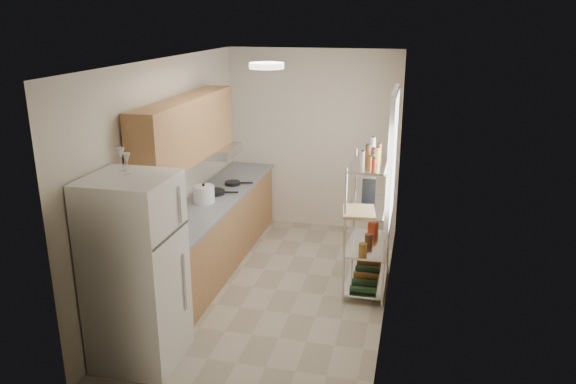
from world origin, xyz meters
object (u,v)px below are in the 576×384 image
at_px(cutting_board, 359,211).
at_px(espresso_machine, 369,186).
at_px(refrigerator, 136,272).
at_px(frying_pan_large, 214,192).
at_px(rice_cooker, 204,194).

bearing_deg(cutting_board, espresso_machine, 85.46).
bearing_deg(refrigerator, cutting_board, 42.00).
bearing_deg(espresso_machine, refrigerator, -135.02).
height_order(refrigerator, cutting_board, refrigerator).
xyz_separation_m(cutting_board, espresso_machine, (0.05, 0.59, 0.12)).
xyz_separation_m(frying_pan_large, cutting_board, (1.87, -0.59, 0.10)).
relative_size(rice_cooker, frying_pan_large, 0.93).
height_order(refrigerator, rice_cooker, refrigerator).
xyz_separation_m(frying_pan_large, espresso_machine, (1.92, -0.01, 0.22)).
bearing_deg(frying_pan_large, cutting_board, -29.08).
distance_m(refrigerator, cutting_board, 2.41).
relative_size(refrigerator, rice_cooker, 6.91).
bearing_deg(rice_cooker, refrigerator, -87.39).
distance_m(rice_cooker, espresso_machine, 1.95).
distance_m(rice_cooker, cutting_board, 1.89).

